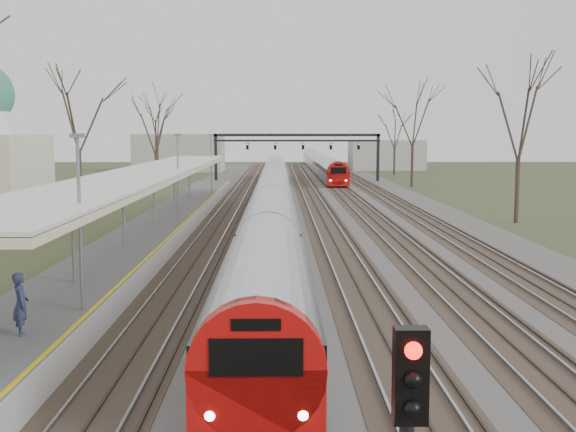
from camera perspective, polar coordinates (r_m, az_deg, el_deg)
name	(u,v)px	position (r m, az deg, el deg)	size (l,w,h in m)	color
track_bed	(306,204)	(61.59, 1.44, 0.93)	(24.00, 160.00, 0.22)	#474442
platform	(165,225)	(44.65, -9.72, -0.72)	(3.50, 69.00, 1.00)	#9E9B93
canopy	(150,173)	(39.90, -10.82, 3.35)	(4.10, 50.00, 3.11)	slate
signal_gantry	(297,143)	(91.28, 0.74, 5.79)	(21.00, 0.59, 6.08)	black
tree_west_far	(78,107)	(56.30, -16.29, 8.26)	(5.50, 5.50, 11.33)	#2D231C
tree_east_far	(520,115)	(50.88, 17.84, 7.60)	(5.00, 5.00, 10.30)	#2D231C
train_near	(273,191)	(57.70, -1.16, 1.97)	(2.62, 90.21, 3.05)	#A7A9B1
train_far	(319,162)	(116.83, 2.49, 4.26)	(2.62, 75.21, 3.05)	#A7A9B1
passenger	(21,304)	(19.32, -20.36, -6.57)	(0.59, 0.39, 1.62)	#293150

